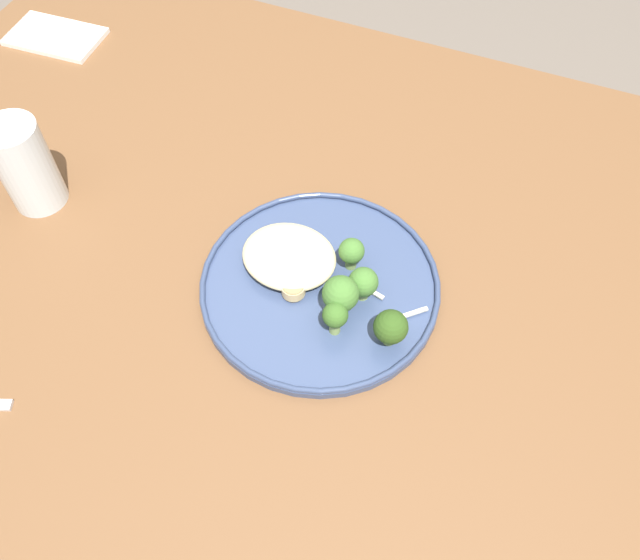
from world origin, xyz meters
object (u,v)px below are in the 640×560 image
object	(u,v)px
broccoli_floret_rear_charred	(391,327)
broccoli_floret_near_rim	(363,283)
water_glass	(27,169)
folded_napkin	(55,37)
seared_scallop_large_seared	(295,289)
seared_scallop_tilted_round	(270,249)
broccoli_floret_beside_noodles	(352,252)
broccoli_floret_tall_stalk	(335,316)
seared_scallop_tiny_bay	(316,254)
seared_scallop_half_hidden	(276,276)
broccoli_floret_right_tilted	(341,295)
dinner_plate	(320,285)
seared_scallop_left_edge	(289,246)

from	to	relation	value
broccoli_floret_rear_charred	broccoli_floret_near_rim	bearing A→B (deg)	136.98
water_glass	folded_napkin	distance (m)	0.36
seared_scallop_large_seared	seared_scallop_tilted_round	world-z (taller)	seared_scallop_tilted_round
broccoli_floret_near_rim	broccoli_floret_rear_charred	distance (m)	0.07
broccoli_floret_beside_noodles	broccoli_floret_tall_stalk	bearing A→B (deg)	-80.25
seared_scallop_tiny_bay	folded_napkin	size ratio (longest dim) A/B	0.24
broccoli_floret_rear_charred	folded_napkin	distance (m)	0.77
seared_scallop_half_hidden	seared_scallop_large_seared	world-z (taller)	seared_scallop_large_seared
broccoli_floret_beside_noodles	broccoli_floret_right_tilted	bearing A→B (deg)	-79.88
broccoli_floret_tall_stalk	broccoli_floret_rear_charred	bearing A→B (deg)	10.15
dinner_plate	seared_scallop_large_seared	bearing A→B (deg)	-131.42
seared_scallop_tilted_round	water_glass	world-z (taller)	water_glass
broccoli_floret_near_rim	seared_scallop_large_seared	bearing A→B (deg)	-158.80
seared_scallop_tiny_bay	dinner_plate	bearing A→B (deg)	-60.18
seared_scallop_large_seared	seared_scallop_tiny_bay	world-z (taller)	seared_scallop_large_seared
water_glass	seared_scallop_left_edge	bearing A→B (deg)	6.47
broccoli_floret_near_rim	broccoli_floret_beside_noodles	bearing A→B (deg)	128.27
water_glass	broccoli_floret_right_tilted	bearing A→B (deg)	-2.50
seared_scallop_left_edge	broccoli_floret_right_tilted	xyz separation A→B (m)	(0.09, -0.06, 0.03)
seared_scallop_tilted_round	broccoli_floret_rear_charred	distance (m)	0.19
broccoli_floret_tall_stalk	broccoli_floret_right_tilted	bearing A→B (deg)	98.84
dinner_plate	seared_scallop_large_seared	size ratio (longest dim) A/B	10.09
seared_scallop_tilted_round	folded_napkin	xyz separation A→B (m)	(-0.52, 0.27, -0.02)
seared_scallop_large_seared	broccoli_floret_right_tilted	world-z (taller)	broccoli_floret_right_tilted
dinner_plate	water_glass	distance (m)	0.40
broccoli_floret_rear_charred	dinner_plate	bearing A→B (deg)	157.73
seared_scallop_tilted_round	broccoli_floret_tall_stalk	size ratio (longest dim) A/B	0.48
broccoli_floret_near_rim	broccoli_floret_tall_stalk	world-z (taller)	broccoli_floret_tall_stalk
dinner_plate	broccoli_floret_tall_stalk	size ratio (longest dim) A/B	5.87
seared_scallop_left_edge	broccoli_floret_rear_charred	world-z (taller)	broccoli_floret_rear_charred
broccoli_floret_right_tilted	folded_napkin	xyz separation A→B (m)	(-0.63, 0.32, -0.04)
dinner_plate	broccoli_floret_right_tilted	world-z (taller)	broccoli_floret_right_tilted
broccoli_floret_near_rim	broccoli_floret_right_tilted	world-z (taller)	broccoli_floret_right_tilted
seared_scallop_left_edge	broccoli_floret_near_rim	distance (m)	0.11
broccoli_floret_near_rim	broccoli_floret_right_tilted	bearing A→B (deg)	-118.68
seared_scallop_tilted_round	folded_napkin	world-z (taller)	seared_scallop_tilted_round
seared_scallop_left_edge	broccoli_floret_right_tilted	size ratio (longest dim) A/B	0.40
seared_scallop_left_edge	folded_napkin	xyz separation A→B (m)	(-0.53, 0.26, -0.02)
broccoli_floret_beside_noodles	water_glass	distance (m)	0.43
seared_scallop_half_hidden	folded_napkin	world-z (taller)	seared_scallop_half_hidden
seared_scallop_half_hidden	seared_scallop_tilted_round	distance (m)	0.04
broccoli_floret_rear_charred	seared_scallop_large_seared	bearing A→B (deg)	172.07
dinner_plate	seared_scallop_tiny_bay	size ratio (longest dim) A/B	8.13
dinner_plate	broccoli_floret_rear_charred	world-z (taller)	broccoli_floret_rear_charred
dinner_plate	seared_scallop_large_seared	world-z (taller)	seared_scallop_large_seared
broccoli_floret_beside_noodles	broccoli_floret_tall_stalk	xyz separation A→B (m)	(0.02, -0.09, 0.00)
seared_scallop_left_edge	seared_scallop_large_seared	bearing A→B (deg)	-59.27
seared_scallop_tiny_bay	water_glass	distance (m)	0.39
seared_scallop_half_hidden	broccoli_floret_tall_stalk	distance (m)	0.10
broccoli_floret_near_rim	water_glass	xyz separation A→B (m)	(-0.45, -0.01, 0.02)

